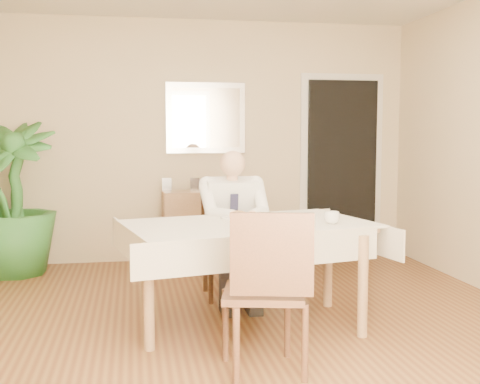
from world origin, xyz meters
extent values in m
plane|color=brown|center=(0.00, 0.00, 0.00)|extent=(5.00, 5.00, 0.00)
cube|color=beige|center=(0.00, 2.50, 1.30)|extent=(4.50, 0.02, 2.60)
cube|color=beige|center=(0.00, -2.50, 1.30)|extent=(4.50, 0.02, 2.60)
cube|color=white|center=(0.00, -2.48, 1.45)|extent=(1.34, 0.02, 1.44)
cube|color=white|center=(0.00, -2.46, 1.45)|extent=(1.18, 0.02, 1.28)
cube|color=white|center=(1.55, 2.48, 1.00)|extent=(0.96, 0.03, 2.10)
cube|color=black|center=(1.55, 2.45, 1.00)|extent=(0.80, 0.05, 1.95)
cube|color=silver|center=(0.00, 2.48, 1.55)|extent=(0.86, 0.03, 0.76)
cube|color=white|center=(0.00, 2.46, 1.55)|extent=(0.74, 0.02, 0.64)
cube|color=#977650|center=(0.02, 0.11, 0.72)|extent=(1.75, 1.22, 0.04)
cube|color=#ECE4C8|center=(0.02, 0.11, 0.75)|extent=(1.87, 1.34, 0.01)
cube|color=#ECE4C8|center=(0.02, -0.39, 0.64)|extent=(1.66, 0.37, 0.22)
cube|color=#ECE4C8|center=(0.02, 0.61, 0.64)|extent=(1.66, 0.37, 0.22)
cube|color=#ECE4C8|center=(-0.83, 0.11, 0.64)|extent=(0.22, 0.98, 0.22)
cube|color=#ECE4C8|center=(0.87, 0.11, 0.64)|extent=(0.22, 0.98, 0.22)
cylinder|color=#977650|center=(-0.70, -0.26, 0.35)|extent=(0.07, 0.07, 0.70)
cylinder|color=#977650|center=(0.74, -0.26, 0.35)|extent=(0.07, 0.07, 0.70)
cylinder|color=#977650|center=(-0.70, 0.48, 0.35)|extent=(0.07, 0.07, 0.70)
cylinder|color=#977650|center=(0.74, 0.48, 0.35)|extent=(0.07, 0.07, 0.70)
cube|color=#432415|center=(0.02, 0.91, 0.47)|extent=(0.49, 0.49, 0.04)
cube|color=#432415|center=(0.02, 1.12, 0.73)|extent=(0.46, 0.08, 0.45)
cylinder|color=#432415|center=(-0.17, 0.72, 0.22)|extent=(0.04, 0.04, 0.45)
cylinder|color=#432415|center=(0.21, 0.72, 0.22)|extent=(0.04, 0.04, 0.45)
cylinder|color=#432415|center=(-0.17, 1.11, 0.22)|extent=(0.04, 0.04, 0.45)
cylinder|color=#432415|center=(0.21, 1.11, 0.22)|extent=(0.04, 0.04, 0.45)
cube|color=#432415|center=(-0.05, -0.72, 0.47)|extent=(0.55, 0.55, 0.04)
cube|color=#432415|center=(-0.05, -0.92, 0.74)|extent=(0.45, 0.14, 0.45)
cylinder|color=#432415|center=(-0.25, -0.91, 0.22)|extent=(0.04, 0.04, 0.45)
cylinder|color=#432415|center=(0.14, -0.91, 0.22)|extent=(0.04, 0.04, 0.45)
cylinder|color=#432415|center=(-0.25, -0.52, 0.22)|extent=(0.04, 0.04, 0.45)
cylinder|color=#432415|center=(0.14, -0.52, 0.22)|extent=(0.04, 0.04, 0.45)
cube|color=white|center=(0.02, 0.87, 0.75)|extent=(0.42, 0.31, 0.55)
cube|color=black|center=(0.02, 0.75, 0.72)|extent=(0.07, 0.08, 0.36)
cylinder|color=tan|center=(0.02, 0.83, 1.03)|extent=(0.09, 0.09, 0.08)
sphere|color=tan|center=(0.02, 0.80, 1.14)|extent=(0.21, 0.21, 0.21)
cube|color=black|center=(-0.08, 0.67, 0.52)|extent=(0.13, 0.42, 0.13)
cube|color=black|center=(0.12, 0.67, 0.52)|extent=(0.13, 0.42, 0.13)
cube|color=black|center=(-0.08, 0.49, 0.23)|extent=(0.11, 0.12, 0.45)
cube|color=black|center=(0.12, 0.49, 0.23)|extent=(0.11, 0.12, 0.45)
cube|color=black|center=(-0.08, 0.43, 0.04)|extent=(0.11, 0.26, 0.07)
cube|color=black|center=(0.12, 0.43, 0.04)|extent=(0.11, 0.26, 0.07)
cylinder|color=white|center=(-0.02, 0.34, 0.76)|extent=(0.26, 0.26, 0.02)
ellipsoid|color=olive|center=(-0.02, 0.34, 0.78)|extent=(0.14, 0.14, 0.06)
cylinder|color=silver|center=(0.02, 0.28, 0.78)|extent=(0.01, 0.13, 0.01)
cylinder|color=silver|center=(-0.06, 0.28, 0.78)|extent=(0.01, 0.13, 0.01)
imported|color=white|center=(0.59, -0.04, 0.80)|extent=(0.14, 0.14, 0.09)
cube|color=#977650|center=(0.00, 2.32, 0.38)|extent=(0.98, 0.37, 0.77)
cube|color=silver|center=(-0.43, 2.39, 0.84)|extent=(0.10, 0.02, 0.14)
cube|color=silver|center=(-0.14, 2.35, 0.84)|extent=(0.10, 0.02, 0.14)
cube|color=silver|center=(0.07, 2.36, 0.84)|extent=(0.10, 0.02, 0.14)
imported|color=#255B21|center=(-1.95, 2.08, 0.75)|extent=(1.07, 1.07, 1.50)
camera|label=1|loc=(-0.78, -4.04, 1.39)|focal=45.00mm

